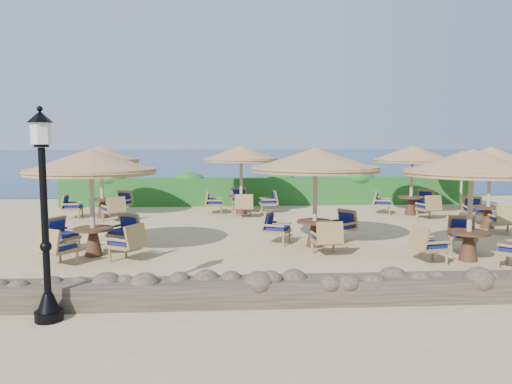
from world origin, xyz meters
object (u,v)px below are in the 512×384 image
Objects in this scene: cafe_set_1 at (315,172)px; cafe_set_6 at (490,167)px; cafe_set_4 at (241,166)px; cafe_set_0 at (91,179)px; lamp_post at (45,224)px; cafe_set_2 at (472,178)px; cafe_set_3 at (101,166)px; extra_parasol at (462,157)px; cafe_set_5 at (412,164)px.

cafe_set_1 is 6.63m from cafe_set_6.
cafe_set_6 is at bearing -25.60° from cafe_set_4.
cafe_set_0 is 0.93× the size of cafe_set_1.
lamp_post reaches higher than cafe_set_2.
cafe_set_4 is (3.48, 11.44, 0.29)m from lamp_post.
cafe_set_0 is 1.14× the size of cafe_set_3.
cafe_set_2 is at bearing -57.50° from cafe_set_4.
cafe_set_2 is at bearing -35.24° from cafe_set_3.
cafe_set_6 reaches higher than extra_parasol.
cafe_set_6 is (2.79, 4.24, 0.02)m from cafe_set_2.
lamp_post is at bearing -146.12° from cafe_set_6.
cafe_set_2 is 1.10× the size of cafe_set_6.
cafe_set_3 is at bearing 98.88° from lamp_post.
cafe_set_5 is 3.29m from cafe_set_6.
cafe_set_1 is at bearing 151.98° from cafe_set_2.
cafe_set_1 is at bearing 44.83° from lamp_post.
cafe_set_2 is 1.09× the size of cafe_set_4.
cafe_set_1 is (-7.37, -6.80, -0.14)m from extra_parasol.
lamp_post is 1.38× the size of extra_parasol.
cafe_set_2 and cafe_set_4 have the same top height.
cafe_set_3 is at bearing -174.63° from extra_parasol.
lamp_post is at bearing -158.39° from cafe_set_2.
cafe_set_2 is 9.53m from cafe_set_4.
lamp_post is at bearing -136.40° from extra_parasol.
cafe_set_0 is 5.71m from cafe_set_1.
extra_parasol is at bearing 27.79° from cafe_set_5.
cafe_set_1 is 8.80m from cafe_set_3.
lamp_post is 1.05× the size of cafe_set_2.
cafe_set_2 is (9.03, -1.07, 0.07)m from cafe_set_0.
cafe_set_4 is (-5.12, 8.03, -0.14)m from cafe_set_2.
cafe_set_2 is at bearing -100.62° from cafe_set_5.
lamp_post is 13.73m from cafe_set_6.
cafe_set_1 and cafe_set_2 have the same top height.
cafe_set_3 is 0.97× the size of cafe_set_4.
cafe_set_5 is (6.47, -0.84, 0.10)m from cafe_set_4.
cafe_set_6 is at bearing -105.51° from extra_parasol.
cafe_set_5 is (-2.65, -1.40, -0.23)m from extra_parasol.
lamp_post is 4.51m from cafe_set_0.
cafe_set_5 is at bearing -0.28° from cafe_set_3.
lamp_post is 10.79m from cafe_set_3.
cafe_set_0 and cafe_set_1 have the same top height.
cafe_set_0 and cafe_set_2 have the same top height.
cafe_set_2 and cafe_set_3 have the same top height.
cafe_set_6 is at bearing 56.67° from cafe_set_2.
cafe_set_0 is at bearing -172.71° from cafe_set_1.
cafe_set_5 is at bearing 48.87° from cafe_set_1.
cafe_set_1 and cafe_set_5 have the same top height.
extra_parasol is at bearing 42.70° from cafe_set_1.
cafe_set_4 is at bearing 8.62° from cafe_set_3.
cafe_set_1 is (5.23, 5.20, 0.48)m from lamp_post.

